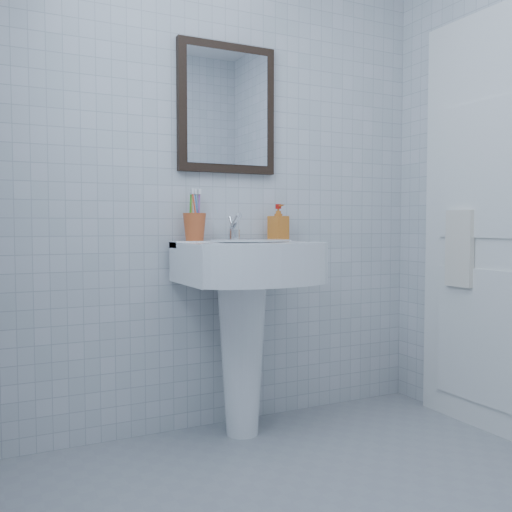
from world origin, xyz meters
TOP-DOWN VIEW (x-y plane):
  - wall_back at (0.00, 1.20)m, footprint 2.20×0.02m
  - washbasin at (-0.00, 0.99)m, footprint 0.60×0.44m
  - faucet at (-0.00, 1.10)m, footprint 0.05×0.11m
  - toothbrush_cup at (-0.20, 1.11)m, footprint 0.11×0.11m
  - soap_dispenser at (0.24, 1.11)m, footprint 0.10×0.10m
  - wall_mirror at (-0.00, 1.18)m, footprint 0.50×0.04m
  - bathroom_door at (1.08, 0.55)m, footprint 0.04×0.80m
  - towel_ring at (1.06, 0.69)m, footprint 0.01×0.18m
  - hand_towel at (1.04, 0.69)m, footprint 0.03×0.16m

SIDE VIEW (x-z plane):
  - washbasin at x=0.00m, z-range 0.16..1.08m
  - hand_towel at x=1.04m, z-range 0.68..1.06m
  - faucet at x=0.00m, z-range 0.90..1.03m
  - toothbrush_cup at x=-0.20m, z-range 0.91..1.04m
  - bathroom_door at x=1.08m, z-range 0.00..2.00m
  - soap_dispenser at x=0.24m, z-range 0.91..1.09m
  - towel_ring at x=1.06m, z-range 0.96..1.14m
  - wall_back at x=0.00m, z-range 0.00..2.50m
  - wall_mirror at x=0.00m, z-range 1.24..1.86m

